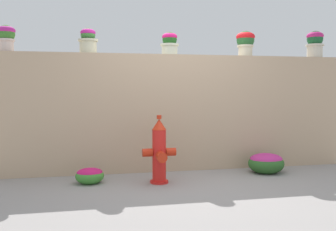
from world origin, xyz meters
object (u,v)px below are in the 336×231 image
(potted_plant_0, at_px, (6,36))
(fire_hydrant, at_px, (159,153))
(potted_plant_1, at_px, (88,40))
(flower_bush_right, at_px, (266,162))
(potted_plant_3, at_px, (245,41))
(potted_plant_4, at_px, (315,42))
(flower_bush_left, at_px, (90,175))
(potted_plant_2, at_px, (170,43))

(potted_plant_0, relative_size, fire_hydrant, 0.42)
(potted_plant_1, height_order, flower_bush_right, potted_plant_1)
(potted_plant_0, bearing_deg, flower_bush_right, -8.67)
(potted_plant_3, bearing_deg, potted_plant_1, -179.69)
(potted_plant_1, bearing_deg, flower_bush_right, -12.39)
(potted_plant_1, xyz_separation_m, potted_plant_3, (2.48, 0.01, 0.04))
(potted_plant_4, xyz_separation_m, flower_bush_left, (-3.69, -0.64, -1.92))
(potted_plant_0, relative_size, potted_plant_3, 0.92)
(potted_plant_4, bearing_deg, fire_hydrant, -163.79)
(potted_plant_3, bearing_deg, flower_bush_right, -79.40)
(potted_plant_4, xyz_separation_m, flower_bush_right, (-1.10, -0.53, -1.87))
(flower_bush_right, bearing_deg, flower_bush_left, -177.58)
(potted_plant_0, bearing_deg, fire_hydrant, -22.54)
(flower_bush_left, distance_m, flower_bush_right, 2.59)
(potted_plant_2, relative_size, flower_bush_left, 0.93)
(flower_bush_right, bearing_deg, fire_hydrant, -170.55)
(potted_plant_3, relative_size, fire_hydrant, 0.45)
(potted_plant_1, bearing_deg, flower_bush_left, -89.98)
(potted_plant_1, bearing_deg, potted_plant_3, 0.31)
(flower_bush_right, bearing_deg, potted_plant_4, 25.66)
(fire_hydrant, distance_m, flower_bush_left, 0.97)
(potted_plant_0, relative_size, flower_bush_left, 1.01)
(potted_plant_3, relative_size, potted_plant_4, 0.93)
(potted_plant_4, bearing_deg, potted_plant_2, 179.51)
(potted_plant_1, distance_m, potted_plant_4, 3.69)
(potted_plant_3, distance_m, potted_plant_4, 1.21)
(potted_plant_4, xyz_separation_m, fire_hydrant, (-2.78, -0.81, -1.62))
(potted_plant_3, relative_size, flower_bush_left, 1.09)
(fire_hydrant, bearing_deg, potted_plant_2, 69.20)
(potted_plant_1, bearing_deg, fire_hydrant, -42.97)
(potted_plant_1, relative_size, flower_bush_left, 1.00)
(potted_plant_2, distance_m, flower_bush_right, 2.33)
(potted_plant_3, distance_m, fire_hydrant, 2.41)
(flower_bush_right, bearing_deg, potted_plant_1, 167.61)
(potted_plant_1, relative_size, potted_plant_4, 0.85)
(fire_hydrant, height_order, flower_bush_right, fire_hydrant)
(potted_plant_3, height_order, flower_bush_right, potted_plant_3)
(potted_plant_0, relative_size, potted_plant_4, 0.86)
(potted_plant_0, height_order, flower_bush_right, potted_plant_0)
(potted_plant_4, bearing_deg, flower_bush_left, -170.19)
(potted_plant_2, distance_m, potted_plant_3, 1.26)
(potted_plant_4, bearing_deg, flower_bush_right, -154.34)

